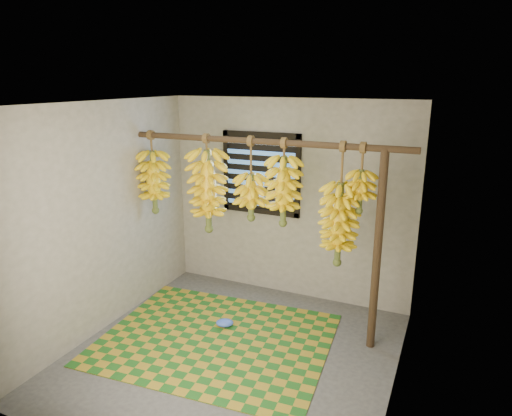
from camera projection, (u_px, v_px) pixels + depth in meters
The scene contains 16 objects.
floor at pixel (233, 355), 4.47m from camera, with size 3.00×3.00×0.01m, color #444444.
ceiling at pixel (229, 103), 3.82m from camera, with size 3.00×3.00×0.01m, color silver.
wall_back at pixel (288, 200), 5.47m from camera, with size 3.00×0.01×2.40m, color gray.
wall_left at pixel (102, 219), 4.74m from camera, with size 0.01×3.00×2.40m, color gray.
wall_right at pixel (403, 266), 3.55m from camera, with size 0.01×3.00×2.40m, color gray.
window at pixel (261, 174), 5.50m from camera, with size 1.00×0.04×1.00m.
hanging_pole at pixel (262, 142), 4.54m from camera, with size 0.06×0.06×3.00m, color #3B2C1A.
support_post at pixel (377, 253), 4.34m from camera, with size 0.08×0.08×2.00m, color #3B2C1A.
woven_mat at pixel (216, 339), 4.72m from camera, with size 2.29×1.83×0.01m, color #1F5D1B.
plastic_bag at pixel (225, 323), 4.95m from camera, with size 0.19×0.14×0.08m, color blue.
banana_bunch_a at pixel (154, 182), 5.22m from camera, with size 0.36×0.36×0.94m.
banana_bunch_b at pixel (208, 191), 4.95m from camera, with size 0.41×0.41×1.07m.
banana_bunch_c at pixel (251, 197), 4.75m from camera, with size 0.34×0.34×0.88m.
banana_bunch_d at pixel (283, 191), 4.58m from camera, with size 0.36×0.36×0.89m.
banana_bunch_e at pixel (339, 224), 4.43m from camera, with size 0.38×0.38×1.23m.
banana_bunch_f at pixel (360, 191), 4.26m from camera, with size 0.29×0.29×0.67m.
Camera 1 is at (1.80, -3.48, 2.60)m, focal length 32.00 mm.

